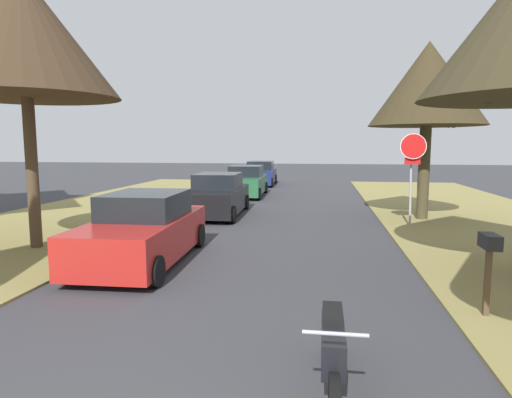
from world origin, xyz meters
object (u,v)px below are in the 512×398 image
(parked_sedan_black, at_px, (217,196))
(street_tree_right_mid_b, at_px, (428,85))
(parked_sedan_red, at_px, (144,231))
(parked_sedan_navy, at_px, (260,174))
(street_tree_left_mid_a, at_px, (23,35))
(parked_motorcycle, at_px, (333,350))
(stop_sign_far, at_px, (413,160))
(curbside_mailbox, at_px, (489,251))
(parked_sedan_green, at_px, (246,182))

(parked_sedan_black, bearing_deg, street_tree_right_mid_b, 0.00)
(parked_sedan_red, xyz_separation_m, parked_sedan_navy, (-0.09, 19.47, 0.00))
(street_tree_left_mid_a, bearing_deg, parked_sedan_red, -13.59)
(street_tree_left_mid_a, xyz_separation_m, parked_sedan_red, (3.25, -0.79, -4.57))
(parked_motorcycle, bearing_deg, street_tree_left_mid_a, 143.13)
(stop_sign_far, bearing_deg, parked_sedan_black, 166.73)
(parked_sedan_black, relative_size, curbside_mailbox, 3.51)
(parked_sedan_black, distance_m, parked_motorcycle, 12.25)
(parked_sedan_black, bearing_deg, parked_sedan_navy, 90.67)
(parked_sedan_red, height_order, parked_sedan_navy, same)
(street_tree_left_mid_a, distance_m, parked_sedan_green, 13.55)
(street_tree_left_mid_a, bearing_deg, street_tree_right_mid_b, 29.22)
(street_tree_right_mid_b, distance_m, parked_sedan_navy, 15.30)
(street_tree_left_mid_a, bearing_deg, parked_sedan_green, 75.03)
(parked_sedan_green, bearing_deg, parked_sedan_navy, 91.21)
(stop_sign_far, height_order, street_tree_left_mid_a, street_tree_left_mid_a)
(parked_sedan_red, height_order, curbside_mailbox, parked_sedan_red)
(stop_sign_far, distance_m, street_tree_right_mid_b, 3.05)
(parked_motorcycle, bearing_deg, stop_sign_far, 75.01)
(street_tree_right_mid_b, bearing_deg, parked_motorcycle, -106.29)
(street_tree_left_mid_a, xyz_separation_m, parked_motorcycle, (7.38, -5.54, -4.82))
(stop_sign_far, height_order, parked_sedan_navy, stop_sign_far)
(street_tree_right_mid_b, distance_m, street_tree_left_mid_a, 12.34)
(parked_motorcycle, xyz_separation_m, curbside_mailbox, (2.38, 2.42, 0.57))
(stop_sign_far, xyz_separation_m, parked_sedan_navy, (-6.89, 14.26, -1.46))
(stop_sign_far, relative_size, curbside_mailbox, 2.33)
(stop_sign_far, relative_size, parked_sedan_black, 0.67)
(parked_sedan_green, distance_m, curbside_mailbox, 16.74)
(parked_sedan_red, xyz_separation_m, curbside_mailbox, (6.51, -2.33, 0.33))
(curbside_mailbox, bearing_deg, parked_sedan_red, 160.30)
(street_tree_right_mid_b, distance_m, parked_sedan_black, 8.44)
(parked_sedan_navy, relative_size, parked_motorcycle, 2.17)
(street_tree_right_mid_b, bearing_deg, stop_sign_far, -114.04)
(parked_sedan_red, bearing_deg, street_tree_right_mid_b, 42.17)
(parked_sedan_red, bearing_deg, street_tree_left_mid_a, 166.41)
(curbside_mailbox, bearing_deg, street_tree_left_mid_a, 162.29)
(parked_sedan_green, xyz_separation_m, parked_motorcycle, (4.09, -17.85, -0.24))
(street_tree_left_mid_a, bearing_deg, parked_sedan_navy, 80.41)
(parked_sedan_red, relative_size, curbside_mailbox, 3.51)
(parked_sedan_black, bearing_deg, parked_sedan_red, -90.48)
(stop_sign_far, xyz_separation_m, street_tree_left_mid_a, (-10.05, -4.43, 3.11))
(parked_sedan_black, distance_m, parked_sedan_green, 6.30)
(street_tree_left_mid_a, relative_size, curbside_mailbox, 5.33)
(street_tree_right_mid_b, relative_size, curbside_mailbox, 4.81)
(stop_sign_far, xyz_separation_m, parked_sedan_green, (-6.76, 7.89, -1.46))
(parked_sedan_green, height_order, parked_motorcycle, parked_sedan_green)
(parked_sedan_red, relative_size, parked_motorcycle, 2.17)
(parked_sedan_green, distance_m, parked_motorcycle, 18.32)
(stop_sign_far, xyz_separation_m, street_tree_right_mid_b, (0.71, 1.59, 2.51))
(stop_sign_far, bearing_deg, curbside_mailbox, -92.20)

